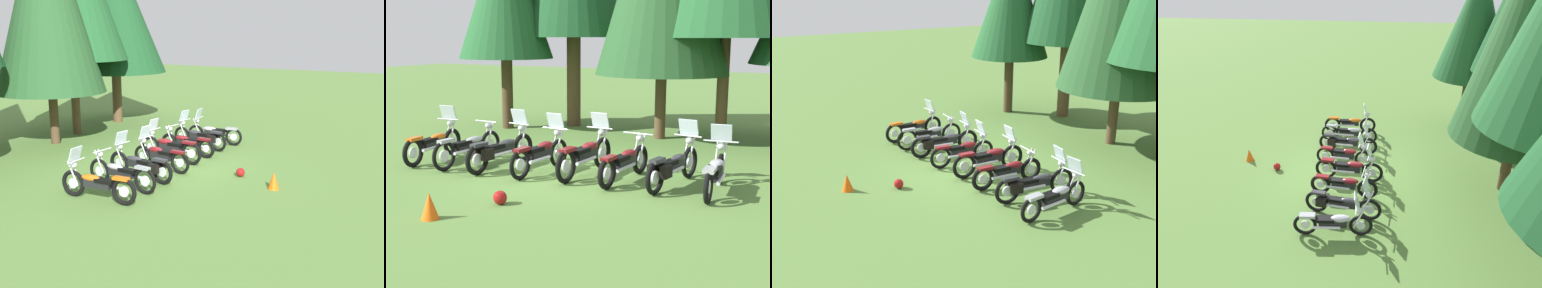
{
  "view_description": "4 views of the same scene",
  "coord_description": "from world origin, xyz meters",
  "views": [
    {
      "loc": [
        -12.38,
        -8.45,
        4.31
      ],
      "look_at": [
        0.9,
        -0.48,
        0.6
      ],
      "focal_mm": 44.38,
      "sensor_mm": 36.0,
      "label": 1
    },
    {
      "loc": [
        6.32,
        -10.81,
        3.17
      ],
      "look_at": [
        0.6,
        -0.3,
        0.83
      ],
      "focal_mm": 51.36,
      "sensor_mm": 36.0,
      "label": 2
    },
    {
      "loc": [
        11.83,
        -7.42,
        5.62
      ],
      "look_at": [
        -0.92,
        0.15,
        0.51
      ],
      "focal_mm": 45.24,
      "sensor_mm": 36.0,
      "label": 3
    },
    {
      "loc": [
        11.94,
        1.71,
        7.02
      ],
      "look_at": [
        -0.97,
        -0.01,
        0.7
      ],
      "focal_mm": 34.9,
      "sensor_mm": 36.0,
      "label": 4
    }
  ],
  "objects": [
    {
      "name": "dropped_helmet",
      "position": [
        0.17,
        -2.63,
        0.14
      ],
      "size": [
        0.27,
        0.27,
        0.27
      ],
      "primitive_type": "sphere",
      "color": "maroon",
      "rests_on": "ground_plane"
    },
    {
      "name": "motorcycle_4",
      "position": [
        0.55,
        0.18,
        0.49
      ],
      "size": [
        0.69,
        2.44,
        1.39
      ],
      "rotation": [
        0.0,
        0.0,
        1.53
      ],
      "color": "black",
      "rests_on": "ground_plane"
    },
    {
      "name": "motorcycle_3",
      "position": [
        -0.48,
        -0.13,
        0.47
      ],
      "size": [
        0.69,
        2.21,
        1.36
      ],
      "rotation": [
        0.0,
        0.0,
        1.5
      ],
      "color": "black",
      "rests_on": "ground_plane"
    },
    {
      "name": "motorcycle_5",
      "position": [
        1.56,
        0.13,
        0.43
      ],
      "size": [
        0.74,
        2.29,
        1.0
      ],
      "rotation": [
        0.0,
        0.0,
        1.51
      ],
      "color": "black",
      "rests_on": "ground_plane"
    },
    {
      "name": "motorcycle_6",
      "position": [
        2.64,
        0.21,
        0.46
      ],
      "size": [
        0.71,
        2.4,
        1.37
      ],
      "rotation": [
        0.0,
        0.0,
        1.45
      ],
      "color": "black",
      "rests_on": "ground_plane"
    },
    {
      "name": "motorcycle_0",
      "position": [
        -3.64,
        -0.33,
        0.46
      ],
      "size": [
        0.66,
        2.33,
        1.37
      ],
      "rotation": [
        0.0,
        0.0,
        1.67
      ],
      "color": "black",
      "rests_on": "ground_plane"
    },
    {
      "name": "ground_plane",
      "position": [
        0.0,
        0.0,
        0.0
      ],
      "size": [
        80.0,
        80.0,
        0.0
      ],
      "primitive_type": "plane",
      "color": "#547A38"
    },
    {
      "name": "motorcycle_7",
      "position": [
        3.58,
        0.14,
        0.46
      ],
      "size": [
        0.74,
        2.26,
        1.35
      ],
      "rotation": [
        0.0,
        0.0,
        1.68
      ],
      "color": "black",
      "rests_on": "ground_plane"
    },
    {
      "name": "motorcycle_1",
      "position": [
        -2.56,
        -0.25,
        0.45
      ],
      "size": [
        0.71,
        2.43,
        1.02
      ],
      "rotation": [
        0.0,
        0.0,
        1.52
      ],
      "color": "black",
      "rests_on": "ground_plane"
    },
    {
      "name": "traffic_cone",
      "position": [
        -0.41,
        -3.92,
        0.24
      ],
      "size": [
        0.32,
        0.32,
        0.48
      ],
      "primitive_type": "cone",
      "color": "#EA590F",
      "rests_on": "ground_plane"
    },
    {
      "name": "motorcycle_2",
      "position": [
        -1.6,
        -0.21,
        0.46
      ],
      "size": [
        0.65,
        2.43,
        1.38
      ],
      "rotation": [
        0.0,
        0.0,
        1.49
      ],
      "color": "black",
      "rests_on": "ground_plane"
    }
  ]
}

